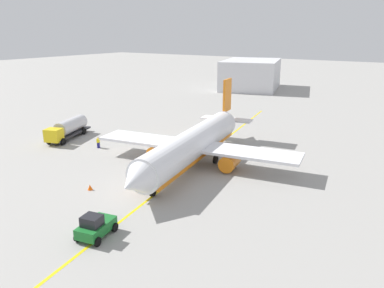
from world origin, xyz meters
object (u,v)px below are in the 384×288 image
at_px(fuel_tanker, 68,128).
at_px(refueling_worker, 98,143).
at_px(airplane, 193,145).
at_px(pushback_tug, 95,226).
at_px(safety_cone_nose, 90,187).

xyz_separation_m(fuel_tanker, refueling_worker, (1.04, 8.16, -0.90)).
bearing_deg(airplane, pushback_tug, 7.88).
height_order(fuel_tanker, pushback_tug, fuel_tanker).
bearing_deg(pushback_tug, airplane, -172.12).
relative_size(airplane, safety_cone_nose, 51.98).
bearing_deg(fuel_tanker, refueling_worker, 82.76).
bearing_deg(safety_cone_nose, fuel_tanker, -123.86).
distance_m(refueling_worker, safety_cone_nose, 16.16).
height_order(refueling_worker, safety_cone_nose, refueling_worker).
distance_m(pushback_tug, safety_cone_nose, 10.56).
height_order(pushback_tug, safety_cone_nose, pushback_tug).
distance_m(airplane, pushback_tug, 20.47).
xyz_separation_m(airplane, refueling_worker, (1.63, -16.31, -1.97)).
xyz_separation_m(pushback_tug, refueling_worker, (-18.57, -19.11, -0.19)).
height_order(airplane, fuel_tanker, airplane).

